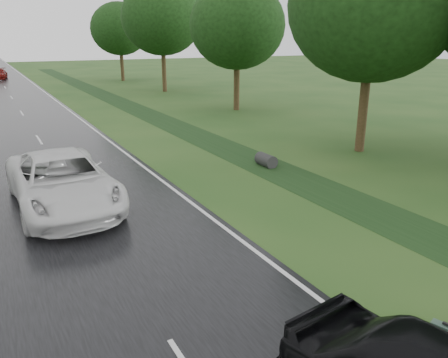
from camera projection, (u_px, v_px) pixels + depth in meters
The scene contains 7 objects.
edge_stripe_east at pixel (42, 90), 45.91m from camera, with size 0.12×180.00×0.01m, color silver.
drainage_ditch at pixel (185, 130), 26.16m from camera, with size 2.20×120.00×0.56m.
tree_east_b at pixel (373, 5), 19.37m from camera, with size 7.60×7.60×10.11m.
tree_east_c at pixel (237, 26), 31.76m from camera, with size 7.00×7.00×9.29m.
tree_east_d at pixel (162, 18), 42.94m from camera, with size 8.00×8.00×10.76m.
tree_east_f at pixel (120, 29), 54.72m from camera, with size 7.20×7.20×9.62m.
white_pickup at pixel (62, 181), 13.94m from camera, with size 2.88×6.24×1.73m, color silver.
Camera 1 is at (1.17, -5.05, 5.28)m, focal length 35.00 mm.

